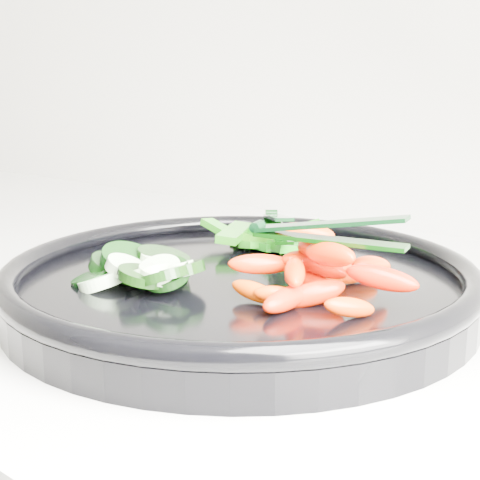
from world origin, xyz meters
The scene contains 6 objects.
veggie_tray centered at (0.55, 1.64, 0.95)m, with size 0.42×0.42×0.04m.
cucumber_pile centered at (0.50, 1.59, 0.96)m, with size 0.12×0.11×0.04m.
carrot_pile centered at (0.63, 1.64, 0.97)m, with size 0.13×0.13×0.06m.
pepper_pile centered at (0.50, 1.74, 0.96)m, with size 0.13×0.10×0.04m.
tong_carrot centered at (0.63, 1.64, 1.00)m, with size 0.11×0.04×0.02m.
tong_pepper centered at (0.52, 1.73, 0.98)m, with size 0.09×0.09×0.02m.
Camera 1 is at (0.88, 1.25, 1.10)m, focal length 50.00 mm.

